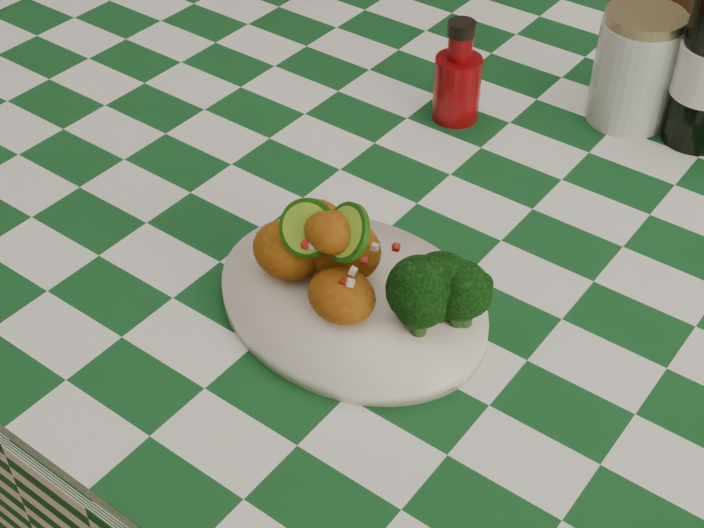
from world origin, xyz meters
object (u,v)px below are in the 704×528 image
Objects in this scene: mason_jar at (635,67)px; ketchup_bottle at (458,71)px; fried_chicken_pile at (336,251)px; wooden_chair_left at (529,79)px; dining_table at (431,410)px; plate at (352,301)px.

ketchup_bottle is at bearing -143.67° from mason_jar.
wooden_chair_left is (-0.29, 0.97, -0.38)m from fried_chicken_pile.
plate is (0.04, -0.23, 0.40)m from dining_table.
ketchup_bottle is at bearing -47.23° from wooden_chair_left.
mason_jar is (0.06, 0.46, 0.06)m from plate.
fried_chicken_pile is at bearing -84.32° from dining_table.
dining_table is 0.47m from plate.
fried_chicken_pile is 0.46m from mason_jar.
mason_jar is at bearing -29.72° from wooden_chair_left.
mason_jar is 0.75m from wooden_chair_left.
dining_table is 0.47m from ketchup_bottle.
plate is 0.05m from fried_chicken_pile.
mason_jar is (0.08, 0.46, 0.01)m from fried_chicken_pile.
ketchup_bottle is (-0.10, 0.34, 0.05)m from plate.
mason_jar is (0.16, 0.12, 0.01)m from ketchup_bottle.
dining_table is at bearing -45.50° from wooden_chair_left.
fried_chicken_pile reaches higher than plate.
plate is at bearing -97.71° from mason_jar.
wooden_chair_left is at bearing 125.93° from mason_jar.
wooden_chair_left reaches higher than dining_table.
plate is at bearing -47.85° from wooden_chair_left.
ketchup_bottle is at bearing 106.61° from plate.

